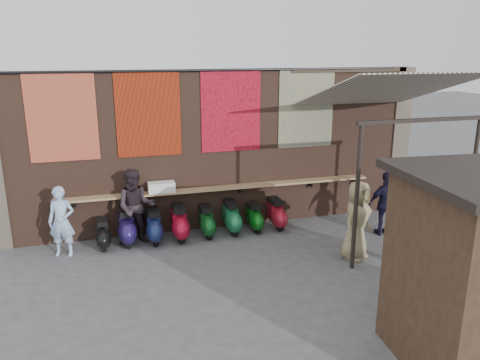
{
  "coord_description": "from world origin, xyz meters",
  "views": [
    {
      "loc": [
        -2.69,
        -8.61,
        4.46
      ],
      "look_at": [
        0.16,
        1.2,
        1.6
      ],
      "focal_mm": 35.0,
      "sensor_mm": 36.0,
      "label": 1
    }
  ],
  "objects_px": {
    "scooter_stool_7": "(276,214)",
    "shopper_navy": "(386,204)",
    "diner_left": "(62,222)",
    "shopper_grey": "(427,231)",
    "diner_right": "(136,207)",
    "scooter_stool_4": "(206,222)",
    "scooter_stool_0": "(103,234)",
    "scooter_stool_6": "(254,217)",
    "scooter_stool_1": "(127,227)",
    "scooter_stool_2": "(154,226)",
    "scooter_stool_3": "(179,223)",
    "shelf_box": "(161,187)",
    "scooter_stool_5": "(231,217)",
    "shopper_tan": "(357,220)"
  },
  "relations": [
    {
      "from": "scooter_stool_5",
      "to": "diner_right",
      "type": "xyz_separation_m",
      "value": [
        -2.33,
        -0.05,
        0.51
      ]
    },
    {
      "from": "scooter_stool_4",
      "to": "shopper_navy",
      "type": "bearing_deg",
      "value": -14.93
    },
    {
      "from": "scooter_stool_6",
      "to": "shopper_navy",
      "type": "bearing_deg",
      "value": -20.95
    },
    {
      "from": "scooter_stool_5",
      "to": "shopper_grey",
      "type": "xyz_separation_m",
      "value": [
        3.3,
        -3.13,
        0.48
      ]
    },
    {
      "from": "scooter_stool_7",
      "to": "diner_right",
      "type": "bearing_deg",
      "value": -179.49
    },
    {
      "from": "diner_left",
      "to": "scooter_stool_2",
      "type": "bearing_deg",
      "value": 20.12
    },
    {
      "from": "scooter_stool_7",
      "to": "scooter_stool_0",
      "type": "bearing_deg",
      "value": -178.94
    },
    {
      "from": "scooter_stool_1",
      "to": "shopper_navy",
      "type": "bearing_deg",
      "value": -10.9
    },
    {
      "from": "shelf_box",
      "to": "scooter_stool_2",
      "type": "distance_m",
      "value": 0.95
    },
    {
      "from": "scooter_stool_1",
      "to": "shopper_grey",
      "type": "distance_m",
      "value": 6.66
    },
    {
      "from": "scooter_stool_5",
      "to": "diner_left",
      "type": "relative_size",
      "value": 0.52
    },
    {
      "from": "diner_right",
      "to": "shopper_grey",
      "type": "distance_m",
      "value": 6.42
    },
    {
      "from": "diner_right",
      "to": "shopper_grey",
      "type": "bearing_deg",
      "value": -22.13
    },
    {
      "from": "shopper_navy",
      "to": "shopper_grey",
      "type": "height_order",
      "value": "shopper_grey"
    },
    {
      "from": "shopper_tan",
      "to": "scooter_stool_1",
      "type": "bearing_deg",
      "value": 124.09
    },
    {
      "from": "scooter_stool_1",
      "to": "scooter_stool_4",
      "type": "bearing_deg",
      "value": -1.54
    },
    {
      "from": "scooter_stool_2",
      "to": "scooter_stool_4",
      "type": "bearing_deg",
      "value": 0.73
    },
    {
      "from": "scooter_stool_5",
      "to": "scooter_stool_7",
      "type": "relative_size",
      "value": 1.04
    },
    {
      "from": "shopper_tan",
      "to": "shelf_box",
      "type": "bearing_deg",
      "value": 116.66
    },
    {
      "from": "scooter_stool_1",
      "to": "scooter_stool_2",
      "type": "bearing_deg",
      "value": -6.19
    },
    {
      "from": "scooter_stool_4",
      "to": "shopper_grey",
      "type": "bearing_deg",
      "value": -37.95
    },
    {
      "from": "scooter_stool_0",
      "to": "scooter_stool_2",
      "type": "distance_m",
      "value": 1.17
    },
    {
      "from": "scooter_stool_1",
      "to": "scooter_stool_3",
      "type": "height_order",
      "value": "scooter_stool_1"
    },
    {
      "from": "shopper_tan",
      "to": "scooter_stool_7",
      "type": "bearing_deg",
      "value": 84.19
    },
    {
      "from": "scooter_stool_3",
      "to": "shopper_navy",
      "type": "xyz_separation_m",
      "value": [
        4.94,
        -1.11,
        0.39
      ]
    },
    {
      "from": "scooter_stool_3",
      "to": "scooter_stool_6",
      "type": "distance_m",
      "value": 1.92
    },
    {
      "from": "scooter_stool_0",
      "to": "shopper_navy",
      "type": "distance_m",
      "value": 6.82
    },
    {
      "from": "shelf_box",
      "to": "scooter_stool_3",
      "type": "height_order",
      "value": "shelf_box"
    },
    {
      "from": "scooter_stool_6",
      "to": "scooter_stool_7",
      "type": "xyz_separation_m",
      "value": [
        0.6,
        0.01,
        0.04
      ]
    },
    {
      "from": "scooter_stool_1",
      "to": "scooter_stool_7",
      "type": "distance_m",
      "value": 3.75
    },
    {
      "from": "scooter_stool_3",
      "to": "diner_left",
      "type": "relative_size",
      "value": 0.54
    },
    {
      "from": "scooter_stool_4",
      "to": "shelf_box",
      "type": "bearing_deg",
      "value": 163.56
    },
    {
      "from": "scooter_stool_1",
      "to": "scooter_stool_4",
      "type": "xyz_separation_m",
      "value": [
        1.9,
        -0.05,
        -0.05
      ]
    },
    {
      "from": "scooter_stool_5",
      "to": "shopper_tan",
      "type": "distance_m",
      "value": 3.17
    },
    {
      "from": "shelf_box",
      "to": "diner_right",
      "type": "bearing_deg",
      "value": -155.12
    },
    {
      "from": "scooter_stool_7",
      "to": "shopper_navy",
      "type": "bearing_deg",
      "value": -25.79
    },
    {
      "from": "scooter_stool_1",
      "to": "shopper_grey",
      "type": "relative_size",
      "value": 0.51
    },
    {
      "from": "scooter_stool_5",
      "to": "diner_right",
      "type": "relative_size",
      "value": 0.46
    },
    {
      "from": "scooter_stool_2",
      "to": "scooter_stool_3",
      "type": "relative_size",
      "value": 0.96
    },
    {
      "from": "shopper_tan",
      "to": "diner_left",
      "type": "bearing_deg",
      "value": 131.4
    },
    {
      "from": "diner_left",
      "to": "shopper_grey",
      "type": "bearing_deg",
      "value": -7.03
    },
    {
      "from": "scooter_stool_2",
      "to": "shopper_grey",
      "type": "distance_m",
      "value": 6.09
    },
    {
      "from": "scooter_stool_1",
      "to": "scooter_stool_2",
      "type": "distance_m",
      "value": 0.63
    },
    {
      "from": "scooter_stool_0",
      "to": "scooter_stool_3",
      "type": "distance_m",
      "value": 1.78
    },
    {
      "from": "scooter_stool_7",
      "to": "diner_right",
      "type": "relative_size",
      "value": 0.44
    },
    {
      "from": "shopper_grey",
      "to": "scooter_stool_6",
      "type": "bearing_deg",
      "value": -5.89
    },
    {
      "from": "scooter_stool_4",
      "to": "diner_left",
      "type": "height_order",
      "value": "diner_left"
    },
    {
      "from": "scooter_stool_4",
      "to": "scooter_stool_3",
      "type": "bearing_deg",
      "value": -177.4
    },
    {
      "from": "shopper_navy",
      "to": "shopper_grey",
      "type": "distance_m",
      "value": 1.97
    },
    {
      "from": "scooter_stool_4",
      "to": "scooter_stool_2",
      "type": "bearing_deg",
      "value": -179.27
    }
  ]
}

